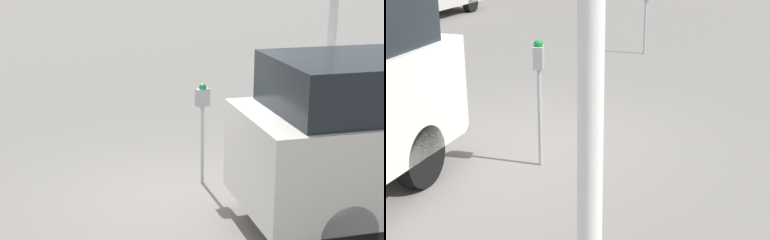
# 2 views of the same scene
# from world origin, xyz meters

# --- Properties ---
(ground_plane) EXTENTS (80.00, 80.00, 0.00)m
(ground_plane) POSITION_xyz_m (0.00, 0.00, 0.00)
(ground_plane) COLOR slate
(parking_meter_near) EXTENTS (0.22, 0.16, 1.56)m
(parking_meter_near) POSITION_xyz_m (0.70, 0.46, 1.15)
(parking_meter_near) COLOR #9E9EA3
(parking_meter_near) RESTS_ON ground
(lamp_post) EXTENTS (0.44, 0.44, 5.27)m
(lamp_post) POSITION_xyz_m (3.56, 1.94, 1.74)
(lamp_post) COLOR beige
(lamp_post) RESTS_ON ground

